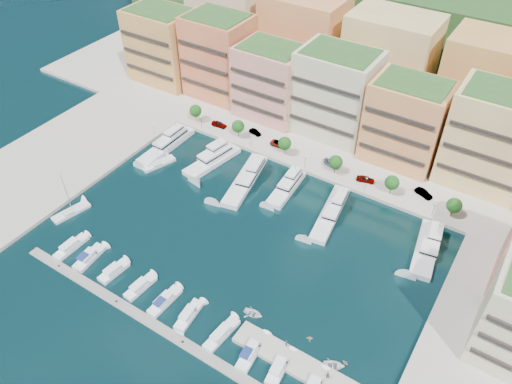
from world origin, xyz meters
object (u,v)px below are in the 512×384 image
at_px(tree_2, 285,143).
at_px(tree_1, 238,126).
at_px(yacht_2, 247,177).
at_px(car_1, 255,132).
at_px(car_2, 280,144).
at_px(cruiser_1, 89,257).
at_px(car_5, 424,193).
at_px(sailboat_0, 71,212).
at_px(cruiser_2, 114,272).
at_px(lamppost_1, 251,139).
at_px(lamppost_3, 366,182).
at_px(lamppost_4, 434,207).
at_px(cruiser_7, 251,352).
at_px(cruiser_6, 221,334).
at_px(tender_2, 334,365).
at_px(tree_5, 454,205).
at_px(tree_0, 196,111).
at_px(lamppost_0, 201,121).
at_px(yacht_4, 332,211).
at_px(sailboat_2, 159,164).
at_px(tree_4, 392,183).
at_px(cruiser_3, 140,287).
at_px(cruiser_8, 279,368).
at_px(yacht_3, 288,185).
at_px(car_4, 365,179).
at_px(car_3, 331,164).
at_px(tree_3, 336,162).
at_px(yacht_6, 428,246).
at_px(tender_0, 253,314).
at_px(yacht_1, 214,159).
at_px(person_0, 286,343).
at_px(cruiser_5, 189,315).
at_px(tender_3, 345,363).
at_px(cruiser_0, 71,247).
at_px(yacht_0, 168,143).
at_px(lamppost_2, 305,159).

bearing_deg(tree_2, tree_1, 180.00).
bearing_deg(yacht_2, car_1, 116.71).
height_order(tree_1, car_2, tree_1).
relative_size(cruiser_1, car_5, 1.78).
bearing_deg(sailboat_0, cruiser_2, -19.59).
height_order(lamppost_1, lamppost_3, same).
distance_m(tree_1, car_1, 6.09).
bearing_deg(lamppost_4, cruiser_7, -107.29).
bearing_deg(cruiser_6, tender_2, 15.68).
height_order(tree_5, lamppost_1, tree_5).
relative_size(tree_0, lamppost_0, 1.35).
relative_size(yacht_4, sailboat_2, 1.64).
bearing_deg(tree_4, car_5, 27.48).
xyz_separation_m(cruiser_3, cruiser_8, (35.10, -0.00, -0.00)).
bearing_deg(tree_2, sailboat_0, -123.85).
distance_m(lamppost_1, yacht_3, 20.55).
xyz_separation_m(cruiser_6, car_4, (5.11, 59.24, 1.28)).
relative_size(car_2, car_3, 1.14).
relative_size(yacht_4, cruiser_7, 2.38).
distance_m(tree_5, cruiser_8, 60.17).
bearing_deg(tree_3, tree_5, 0.00).
xyz_separation_m(tree_1, lamppost_3, (42.00, -2.30, -0.92)).
distance_m(tree_2, yacht_3, 14.72).
height_order(cruiser_7, sailboat_0, sailboat_0).
bearing_deg(cruiser_3, yacht_6, 42.83).
distance_m(tender_0, car_5, 57.22).
bearing_deg(yacht_1, lamppost_1, 62.19).
bearing_deg(car_2, cruiser_1, 162.70).
bearing_deg(person_0, yacht_2, -3.71).
xyz_separation_m(cruiser_5, tender_3, (31.70, 7.83, -0.18)).
xyz_separation_m(cruiser_5, tender_2, (30.16, 6.12, -0.13)).
distance_m(tree_1, lamppost_1, 6.49).
height_order(cruiser_0, cruiser_5, same).
distance_m(tree_2, car_2, 5.00).
height_order(yacht_1, cruiser_6, yacht_1).
height_order(cruiser_8, tender_3, cruiser_8).
bearing_deg(sailboat_0, yacht_0, 86.86).
xyz_separation_m(yacht_4, car_5, (17.39, 18.28, 0.71)).
xyz_separation_m(tree_2, yacht_4, (22.27, -14.30, -3.65)).
xyz_separation_m(cruiser_2, person_0, (42.02, 4.48, 1.37)).
xyz_separation_m(cruiser_0, person_0, (55.82, 4.50, 1.37)).
bearing_deg(lamppost_4, cruiser_0, -140.64).
xyz_separation_m(yacht_3, tender_0, (14.11, -38.64, -0.78)).
height_order(tree_0, lamppost_2, tree_0).
bearing_deg(tree_5, car_4, 177.20).
relative_size(lamppost_0, cruiser_3, 0.53).
relative_size(lamppost_2, car_5, 0.86).
xyz_separation_m(tree_1, lamppost_0, (-12.00, -2.30, -0.92)).
bearing_deg(sailboat_0, car_2, 59.94).
height_order(lamppost_4, cruiser_3, lamppost_4).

